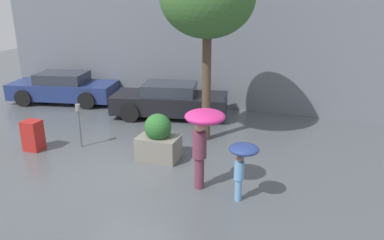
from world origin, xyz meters
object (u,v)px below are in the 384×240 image
object	(u,v)px
planter_box	(158,139)
person_adult	(203,129)
newspaper_box	(33,135)
parked_car_far	(63,88)
parking_meter	(79,117)
parked_car_near	(170,101)
person_child	(242,157)

from	to	relation	value
planter_box	person_adult	size ratio (longest dim) A/B	0.67
person_adult	newspaper_box	size ratio (longest dim) A/B	2.18
parked_car_far	newspaper_box	xyz separation A→B (m)	(2.39, -4.66, -0.16)
person_adult	parking_meter	size ratio (longest dim) A/B	1.46
parked_car_near	parked_car_far	size ratio (longest dim) A/B	0.97
person_adult	parked_car_near	size ratio (longest dim) A/B	0.44
person_child	parking_meter	world-z (taller)	person_child
person_adult	newspaper_box	world-z (taller)	person_adult
person_adult	newspaper_box	distance (m)	5.56
newspaper_box	parked_car_near	bearing A→B (deg)	58.53
planter_box	newspaper_box	size ratio (longest dim) A/B	1.47
parked_car_far	newspaper_box	world-z (taller)	parked_car_far
person_child	parked_car_near	world-z (taller)	person_child
parked_car_near	parking_meter	xyz separation A→B (m)	(-1.43, -3.64, 0.35)
parked_car_far	newspaper_box	size ratio (longest dim) A/B	5.13
person_adult	person_child	xyz separation A→B (m)	(0.97, -0.26, -0.44)
planter_box	person_adult	world-z (taller)	person_adult
planter_box	person_child	xyz separation A→B (m)	(2.63, -1.49, 0.48)
parked_car_near	parking_meter	distance (m)	3.92
newspaper_box	parked_car_far	bearing A→B (deg)	117.20
parked_car_near	person_adult	bearing A→B (deg)	-161.59
person_child	parked_car_near	size ratio (longest dim) A/B	0.31
person_child	newspaper_box	xyz separation A→B (m)	(-6.39, 0.92, -0.62)
person_child	newspaper_box	size ratio (longest dim) A/B	1.52
parked_car_far	parking_meter	bearing A→B (deg)	-149.17
parked_car_far	person_adult	bearing A→B (deg)	-135.05
parking_meter	newspaper_box	world-z (taller)	parking_meter
person_adult	parked_car_near	world-z (taller)	person_adult
person_adult	person_child	world-z (taller)	person_adult
planter_box	parked_car_far	size ratio (longest dim) A/B	0.29
parked_car_far	parking_meter	world-z (taller)	parking_meter
planter_box	person_child	distance (m)	3.06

